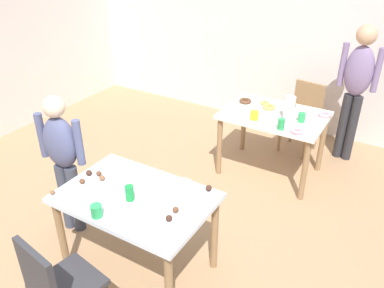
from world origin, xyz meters
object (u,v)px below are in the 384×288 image
Objects in this scene: chair_near_table at (57,284)px; person_adult_far at (357,82)px; dining_table_near at (136,206)px; chair_far_table at (304,113)px; pitcher_far at (289,108)px; mixing_bowl at (180,188)px; dining_table_far at (274,122)px; person_girl_near at (63,155)px; soda_can at (130,193)px.

chair_near_table is 3.74m from person_adult_far.
dining_table_near is 1.34× the size of chair_far_table.
chair_far_table is 0.53× the size of person_adult_far.
pitcher_far is (0.55, 1.91, 0.23)m from dining_table_near.
chair_far_table is 3.37× the size of pitcher_far.
mixing_bowl is at bearing 71.34° from chair_near_table.
mixing_bowl is (-0.24, -2.50, 0.28)m from chair_far_table.
person_girl_near is at bearing -123.19° from dining_table_far.
chair_far_table is at bearing 80.13° from dining_table_far.
person_girl_near is at bearing -117.37° from chair_far_table.
dining_table_near is at bearing 88.97° from soda_can.
dining_table_far is 0.81× the size of person_girl_near.
pitcher_far is at bearing 77.01° from chair_near_table.
person_girl_near is 11.10× the size of soda_can.
person_girl_near is at bearing -125.36° from person_adult_far.
chair_near_table is (-0.07, -0.77, -0.15)m from dining_table_near.
person_adult_far is 3.02m from soda_can.
person_adult_far reaches higher than chair_near_table.
mixing_bowl is at bearing -93.51° from dining_table_far.
person_adult_far is at bearing 69.41° from dining_table_near.
pitcher_far is at bearing 52.21° from person_girl_near.
pitcher_far is (0.04, -0.82, 0.38)m from chair_far_table.
person_girl_near reaches higher than chair_far_table.
chair_far_table reaches higher than dining_table_near.
chair_near_table is 4.06× the size of mixing_bowl.
dining_table_near is 2.01m from dining_table_far.
soda_can is at bearing -100.30° from chair_far_table.
chair_near_table is 7.13× the size of soda_can.
chair_near_table is at bearing -99.15° from dining_table_far.
person_girl_near is (-1.24, -1.89, 0.15)m from dining_table_far.
pitcher_far is (-0.49, -0.86, -0.12)m from person_adult_far.
person_girl_near is at bearing 174.09° from dining_table_near.
person_adult_far is at bearing 49.89° from dining_table_far.
pitcher_far is at bearing 74.35° from soda_can.
mixing_bowl reaches higher than dining_table_near.
person_adult_far is at bearing 69.78° from soda_can.
mixing_bowl is at bearing 39.98° from dining_table_near.
pitcher_far is (0.28, 1.69, 0.10)m from mixing_bowl.
person_adult_far is 6.36× the size of pitcher_far.
soda_can is (-0.51, -2.79, 0.31)m from chair_far_table.
chair_far_table reaches higher than mixing_bowl.
pitcher_far reaches higher than dining_table_far.
mixing_bowl is at bearing -106.90° from person_adult_far.
dining_table_near is 2.78m from chair_far_table.
chair_near_table is at bearing -108.66° from mixing_bowl.
dining_table_near is 0.37m from mixing_bowl.
dining_table_near is 5.42× the size of mixing_bowl.
person_girl_near is at bearing -173.19° from mixing_bowl.
soda_can is 2.04m from pitcher_far.
mixing_bowl reaches higher than dining_table_far.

